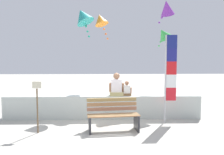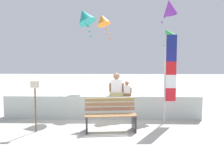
{
  "view_description": "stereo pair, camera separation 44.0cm",
  "coord_description": "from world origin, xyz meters",
  "px_view_note": "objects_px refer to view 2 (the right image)",
  "views": [
    {
      "loc": [
        0.1,
        -7.31,
        2.13
      ],
      "look_at": [
        0.32,
        1.06,
        1.36
      ],
      "focal_mm": 40.68,
      "sensor_mm": 36.0,
      "label": 1
    },
    {
      "loc": [
        0.54,
        -7.31,
        2.13
      ],
      "look_at": [
        0.32,
        1.06,
        1.36
      ],
      "focal_mm": 40.68,
      "sensor_mm": 36.0,
      "label": 2
    }
  ],
  "objects_px": {
    "person_adult": "(116,87)",
    "sign_post": "(35,102)",
    "flag_banner": "(169,73)",
    "kite_orange": "(103,20)",
    "kite_teal": "(85,16)",
    "person_child": "(127,90)",
    "kite_purple": "(170,7)",
    "kite_green": "(168,34)",
    "park_bench": "(110,116)"
  },
  "relations": [
    {
      "from": "kite_orange",
      "to": "kite_green",
      "type": "bearing_deg",
      "value": 29.0
    },
    {
      "from": "flag_banner",
      "to": "kite_green",
      "type": "relative_size",
      "value": 2.91
    },
    {
      "from": "person_adult",
      "to": "sign_post",
      "type": "height_order",
      "value": "person_adult"
    },
    {
      "from": "flag_banner",
      "to": "kite_orange",
      "type": "bearing_deg",
      "value": 133.43
    },
    {
      "from": "person_child",
      "to": "park_bench",
      "type": "bearing_deg",
      "value": -109.98
    },
    {
      "from": "flag_banner",
      "to": "kite_orange",
      "type": "relative_size",
      "value": 2.58
    },
    {
      "from": "kite_purple",
      "to": "sign_post",
      "type": "height_order",
      "value": "kite_purple"
    },
    {
      "from": "flag_banner",
      "to": "kite_orange",
      "type": "distance_m",
      "value": 3.66
    },
    {
      "from": "kite_teal",
      "to": "kite_purple",
      "type": "bearing_deg",
      "value": 7.22
    },
    {
      "from": "person_adult",
      "to": "person_child",
      "type": "height_order",
      "value": "person_adult"
    },
    {
      "from": "person_adult",
      "to": "kite_green",
      "type": "relative_size",
      "value": 0.81
    },
    {
      "from": "person_child",
      "to": "kite_purple",
      "type": "distance_m",
      "value": 3.75
    },
    {
      "from": "kite_orange",
      "to": "kite_purple",
      "type": "height_order",
      "value": "kite_purple"
    },
    {
      "from": "kite_orange",
      "to": "sign_post",
      "type": "height_order",
      "value": "kite_orange"
    },
    {
      "from": "kite_orange",
      "to": "kite_teal",
      "type": "bearing_deg",
      "value": -141.55
    },
    {
      "from": "park_bench",
      "to": "kite_purple",
      "type": "xyz_separation_m",
      "value": [
        2.17,
        2.97,
        3.5
      ]
    },
    {
      "from": "kite_green",
      "to": "kite_purple",
      "type": "height_order",
      "value": "kite_purple"
    },
    {
      "from": "flag_banner",
      "to": "kite_teal",
      "type": "relative_size",
      "value": 2.37
    },
    {
      "from": "person_adult",
      "to": "park_bench",
      "type": "bearing_deg",
      "value": -96.47
    },
    {
      "from": "sign_post",
      "to": "person_adult",
      "type": "bearing_deg",
      "value": 35.57
    },
    {
      "from": "park_bench",
      "to": "kite_orange",
      "type": "xyz_separation_m",
      "value": [
        -0.4,
        3.07,
        3.06
      ]
    },
    {
      "from": "kite_orange",
      "to": "kite_green",
      "type": "distance_m",
      "value": 3.26
    },
    {
      "from": "flag_banner",
      "to": "park_bench",
      "type": "bearing_deg",
      "value": -155.61
    },
    {
      "from": "kite_orange",
      "to": "kite_teal",
      "type": "distance_m",
      "value": 0.82
    },
    {
      "from": "kite_orange",
      "to": "kite_purple",
      "type": "relative_size",
      "value": 1.12
    },
    {
      "from": "person_child",
      "to": "kite_orange",
      "type": "relative_size",
      "value": 0.46
    },
    {
      "from": "person_child",
      "to": "flag_banner",
      "type": "height_order",
      "value": "flag_banner"
    },
    {
      "from": "person_adult",
      "to": "flag_banner",
      "type": "relative_size",
      "value": 0.28
    },
    {
      "from": "park_bench",
      "to": "kite_purple",
      "type": "bearing_deg",
      "value": 53.86
    },
    {
      "from": "kite_purple",
      "to": "sign_post",
      "type": "bearing_deg",
      "value": -143.13
    },
    {
      "from": "kite_green",
      "to": "flag_banner",
      "type": "bearing_deg",
      "value": -100.03
    },
    {
      "from": "sign_post",
      "to": "kite_teal",
      "type": "bearing_deg",
      "value": 69.85
    },
    {
      "from": "flag_banner",
      "to": "kite_purple",
      "type": "relative_size",
      "value": 2.89
    },
    {
      "from": "kite_teal",
      "to": "sign_post",
      "type": "xyz_separation_m",
      "value": [
        -1.01,
        -2.75,
        -2.7
      ]
    },
    {
      "from": "kite_green",
      "to": "kite_teal",
      "type": "bearing_deg",
      "value": -149.11
    },
    {
      "from": "kite_green",
      "to": "sign_post",
      "type": "height_order",
      "value": "kite_green"
    },
    {
      "from": "person_adult",
      "to": "person_child",
      "type": "bearing_deg",
      "value": 0.06
    },
    {
      "from": "flag_banner",
      "to": "kite_green",
      "type": "xyz_separation_m",
      "value": [
        0.68,
        3.84,
        1.49
      ]
    },
    {
      "from": "park_bench",
      "to": "kite_green",
      "type": "height_order",
      "value": "kite_green"
    },
    {
      "from": "flag_banner",
      "to": "kite_orange",
      "type": "height_order",
      "value": "kite_orange"
    },
    {
      "from": "person_adult",
      "to": "kite_teal",
      "type": "relative_size",
      "value": 0.66
    },
    {
      "from": "park_bench",
      "to": "kite_teal",
      "type": "xyz_separation_m",
      "value": [
        -1.03,
        2.56,
        3.12
      ]
    },
    {
      "from": "park_bench",
      "to": "kite_purple",
      "type": "distance_m",
      "value": 5.08
    },
    {
      "from": "kite_green",
      "to": "kite_teal",
      "type": "height_order",
      "value": "kite_teal"
    },
    {
      "from": "kite_purple",
      "to": "sign_post",
      "type": "xyz_separation_m",
      "value": [
        -4.21,
        -3.16,
        -3.09
      ]
    },
    {
      "from": "person_child",
      "to": "kite_purple",
      "type": "relative_size",
      "value": 0.52
    },
    {
      "from": "kite_orange",
      "to": "park_bench",
      "type": "bearing_deg",
      "value": -82.66
    },
    {
      "from": "kite_orange",
      "to": "kite_purple",
      "type": "bearing_deg",
      "value": -2.26
    },
    {
      "from": "person_adult",
      "to": "kite_green",
      "type": "bearing_deg",
      "value": 55.0
    },
    {
      "from": "park_bench",
      "to": "kite_purple",
      "type": "height_order",
      "value": "kite_purple"
    }
  ]
}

